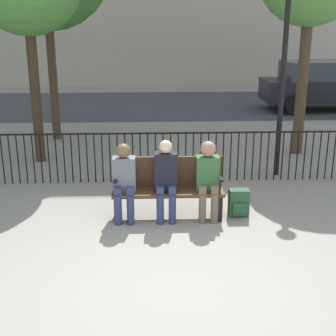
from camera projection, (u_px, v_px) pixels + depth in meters
The scene contains 10 objects.
ground_plane at pixel (175, 285), 5.36m from camera, with size 80.00×80.00×0.00m, color gray.
park_bench at pixel (168, 186), 7.11m from camera, with size 1.68×0.45×0.92m.
seated_person_0 at pixel (124, 178), 6.91m from camera, with size 0.34×0.39×1.18m.
seated_person_1 at pixel (166, 177), 6.93m from camera, with size 0.34×0.39×1.23m.
seated_person_2 at pixel (208, 175), 6.95m from camera, with size 0.34×0.39×1.21m.
backpack at pixel (239, 203), 7.19m from camera, with size 0.31×0.22×0.43m.
fence_railing at pixel (163, 153), 8.63m from camera, with size 9.01×0.03×0.95m.
lamp_post at pixel (285, 45), 8.45m from camera, with size 0.28×0.28×3.75m.
street_surface at pixel (156, 104), 16.79m from camera, with size 24.00×6.00×0.01m.
parked_car_0 at pixel (324, 85), 15.56m from camera, with size 4.20×1.94×1.62m.
Camera 1 is at (-0.28, -4.70, 2.90)m, focal length 50.00 mm.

